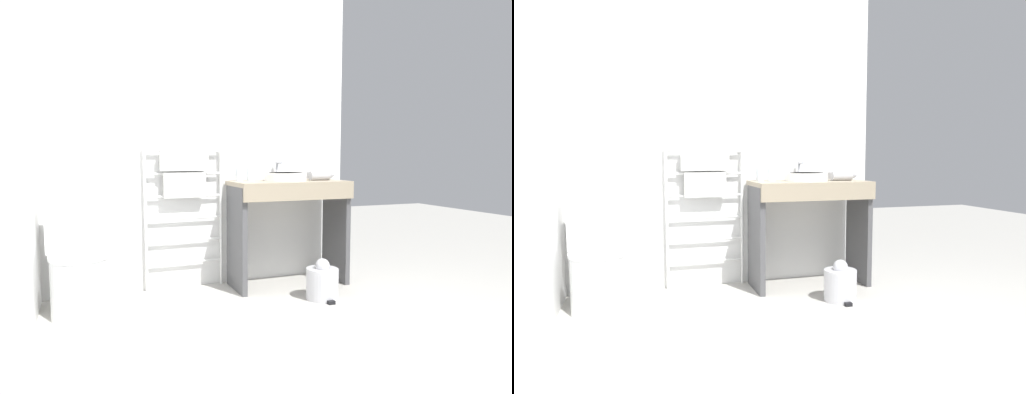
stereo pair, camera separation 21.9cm
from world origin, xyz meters
The scene contains 13 objects.
ground_plane centered at (0.00, 0.00, 0.00)m, with size 12.00×12.00×0.00m, color #B2AFA8.
wall_back centered at (0.00, 1.62, 1.19)m, with size 2.56×0.12×2.37m, color white.
wall_side centered at (-1.22, 0.78, 1.19)m, with size 0.12×2.30×2.37m, color white.
toilet centered at (-0.90, 1.20, 0.31)m, with size 0.42×0.50×0.75m.
towel_radiator centered at (-0.13, 1.51, 0.79)m, with size 0.62×0.06×1.12m.
vanity_counter centered at (0.66, 1.30, 0.57)m, with size 0.91×0.45×0.84m.
sink_basin centered at (0.65, 1.34, 0.87)m, with size 0.34×0.34×0.06m.
faucet centered at (0.65, 1.50, 0.94)m, with size 0.02×0.10×0.15m.
cup_near_wall centered at (0.30, 1.45, 0.89)m, with size 0.06×0.06×0.10m.
cup_near_edge centered at (0.37, 1.40, 0.89)m, with size 0.06×0.06×0.10m.
hair_dryer centered at (0.94, 1.32, 0.87)m, with size 0.22×0.17×0.07m.
trash_bin centered at (0.74, 0.89, 0.12)m, with size 0.23×0.27×0.30m.
bath_mat centered at (-0.83, 0.53, 0.01)m, with size 0.56×0.36×0.01m, color #B2BCCC.
Camera 1 is at (-0.87, -1.95, 1.04)m, focal length 32.00 mm.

